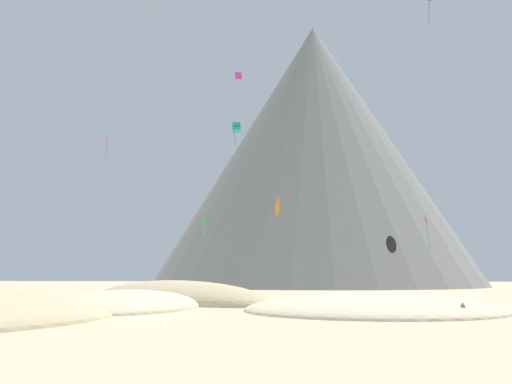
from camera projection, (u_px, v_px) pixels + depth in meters
ground_plane at (145, 319)px, 33.82m from camera, size 400.00×400.00×0.00m
dune_foreground_right at (125, 308)px, 44.57m from camera, size 11.86×19.31×2.82m
dune_midground at (174, 302)px, 55.61m from camera, size 26.61×25.82×4.05m
dune_back_low at (373, 311)px, 40.93m from camera, size 21.80×22.33×2.45m
bush_low_patch at (81, 298)px, 53.30m from camera, size 2.97×2.97×0.79m
bush_scatter_east at (463, 310)px, 34.24m from camera, size 1.28×1.28×0.94m
bush_near_left at (355, 300)px, 46.90m from camera, size 1.39×1.39×1.01m
rock_massif at (314, 155)px, 137.53m from camera, size 82.33×82.33×61.97m
kite_red_low at (427, 221)px, 88.77m from camera, size 0.96×1.72×5.43m
kite_rainbow_mid at (106, 142)px, 92.54m from camera, size 0.74×0.95×3.38m
kite_orange_low at (278, 207)px, 65.26m from camera, size 1.06×2.29×2.31m
kite_black_low at (391, 244)px, 87.26m from camera, size 2.05×2.27×2.59m
kite_green_low at (204, 224)px, 91.46m from camera, size 0.91×0.70×2.83m
kite_teal_mid at (237, 127)px, 71.80m from camera, size 1.00×1.05×2.79m
kite_magenta_high at (238, 76)px, 83.36m from camera, size 0.99×0.71×1.11m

